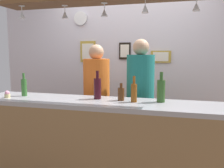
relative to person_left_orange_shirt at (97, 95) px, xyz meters
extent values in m
cube|color=silver|center=(0.26, 0.82, 0.32)|extent=(4.40, 0.06, 2.60)
cube|color=#99999E|center=(0.26, -0.63, 0.03)|extent=(2.70, 0.55, 0.04)
cube|color=olive|center=(0.26, -0.89, -0.49)|extent=(2.65, 0.04, 0.99)
cube|color=brown|center=(0.26, -0.58, 1.06)|extent=(2.20, 0.36, 0.04)
cylinder|color=silver|center=(-0.61, -0.64, 1.04)|extent=(0.06, 0.06, 0.00)
cylinder|color=silver|center=(-0.61, -0.64, 1.01)|extent=(0.01, 0.01, 0.06)
cone|color=silver|center=(-0.61, -0.64, 0.94)|extent=(0.07, 0.07, 0.08)
cylinder|color=silver|center=(-0.16, -0.53, 1.04)|extent=(0.06, 0.06, 0.00)
cylinder|color=silver|center=(-0.16, -0.53, 1.01)|extent=(0.01, 0.01, 0.06)
cone|color=silver|center=(-0.16, -0.53, 0.94)|extent=(0.07, 0.07, 0.08)
cylinder|color=silver|center=(0.28, -0.54, 1.04)|extent=(0.06, 0.06, 0.00)
cylinder|color=silver|center=(0.28, -0.54, 1.01)|extent=(0.01, 0.01, 0.06)
cone|color=silver|center=(0.28, -0.54, 0.94)|extent=(0.07, 0.07, 0.08)
cylinder|color=silver|center=(0.70, -0.64, 1.01)|extent=(0.01, 0.01, 0.06)
cone|color=silver|center=(0.70, -0.64, 0.94)|extent=(0.07, 0.07, 0.08)
cone|color=silver|center=(1.15, -0.62, 0.94)|extent=(0.07, 0.07, 0.08)
cube|color=#2D334C|center=(0.00, 0.00, -0.59)|extent=(0.17, 0.18, 0.78)
cylinder|color=orange|center=(0.00, 0.00, 0.13)|extent=(0.34, 0.34, 0.67)
sphere|color=tan|center=(0.00, 0.00, 0.55)|extent=(0.19, 0.19, 0.19)
cube|color=#2D334C|center=(0.57, 0.00, -0.58)|extent=(0.17, 0.18, 0.80)
cylinder|color=#1E7A75|center=(0.57, 0.00, 0.17)|extent=(0.34, 0.34, 0.70)
sphere|color=tan|center=(0.57, 0.00, 0.61)|extent=(0.20, 0.20, 0.20)
cylinder|color=brown|center=(0.60, -0.60, 0.15)|extent=(0.06, 0.06, 0.18)
cylinder|color=brown|center=(0.60, -0.60, 0.28)|extent=(0.03, 0.03, 0.08)
cylinder|color=#336B2D|center=(-0.67, -0.58, 0.15)|extent=(0.06, 0.06, 0.19)
cylinder|color=#336B2D|center=(-0.67, -0.58, 0.28)|extent=(0.03, 0.03, 0.07)
cylinder|color=#2D5623|center=(0.86, -0.53, 0.17)|extent=(0.08, 0.08, 0.22)
cylinder|color=#2D5623|center=(0.86, -0.53, 0.32)|extent=(0.03, 0.03, 0.08)
cylinder|color=#380F19|center=(0.20, -0.54, 0.17)|extent=(0.08, 0.08, 0.22)
cylinder|color=#380F19|center=(0.20, -0.54, 0.32)|extent=(0.03, 0.03, 0.08)
cylinder|color=#512D14|center=(0.46, -0.55, 0.12)|extent=(0.07, 0.07, 0.13)
cylinder|color=#512D14|center=(0.46, -0.55, 0.21)|extent=(0.03, 0.03, 0.05)
cylinder|color=beige|center=(-0.78, -0.73, 0.08)|extent=(0.06, 0.06, 0.04)
sphere|color=pink|center=(-0.78, -0.73, 0.11)|extent=(0.05, 0.05, 0.05)
cube|color=#B29338|center=(-0.41, 0.78, 0.57)|extent=(0.26, 0.02, 0.34)
cube|color=white|center=(-0.41, 0.76, 0.57)|extent=(0.20, 0.01, 0.26)
cube|color=black|center=(0.21, 0.78, 0.58)|extent=(0.18, 0.02, 0.26)
cube|color=white|center=(0.21, 0.76, 0.58)|extent=(0.14, 0.01, 0.20)
cube|color=#B29338|center=(0.76, 0.78, 0.49)|extent=(0.30, 0.02, 0.18)
cube|color=white|center=(0.76, 0.76, 0.49)|extent=(0.23, 0.01, 0.14)
cylinder|color=white|center=(-0.53, 0.77, 1.10)|extent=(0.22, 0.03, 0.22)
camera|label=1|loc=(0.99, -2.88, 0.53)|focal=37.96mm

